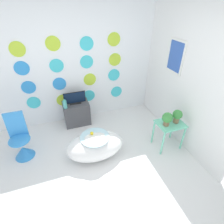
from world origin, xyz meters
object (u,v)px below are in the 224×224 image
at_px(chair, 22,145).
at_px(potted_plant_right, 177,115).
at_px(vase, 65,104).
at_px(bathtub, 95,146).
at_px(tv, 75,98).
at_px(potted_plant_left, 167,118).

distance_m(chair, potted_plant_right, 2.82).
bearing_deg(potted_plant_right, vase, 147.29).
relative_size(bathtub, chair, 1.19).
height_order(tv, vase, tv).
xyz_separation_m(chair, tv, (1.10, 0.68, 0.38)).
distance_m(vase, potted_plant_right, 2.19).
relative_size(bathtub, tv, 2.24).
bearing_deg(potted_plant_left, potted_plant_right, 4.41).
height_order(bathtub, potted_plant_left, potted_plant_left).
height_order(chair, potted_plant_right, chair).
relative_size(potted_plant_left, potted_plant_right, 1.00).
bearing_deg(chair, vase, 32.62).
height_order(chair, vase, chair).
xyz_separation_m(vase, potted_plant_left, (1.63, -1.20, 0.08)).
xyz_separation_m(tv, potted_plant_right, (1.62, -1.31, 0.05)).
bearing_deg(bathtub, tv, 97.67).
relative_size(bathtub, potted_plant_right, 4.05).
distance_m(potted_plant_left, potted_plant_right, 0.22).
relative_size(vase, potted_plant_right, 0.76).
height_order(chair, potted_plant_left, chair).
bearing_deg(bathtub, potted_plant_left, -10.35).
height_order(vase, potted_plant_left, potted_plant_left).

